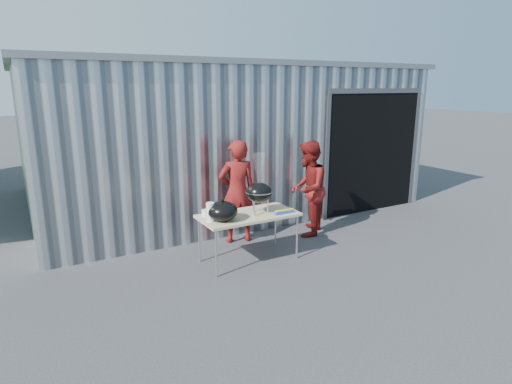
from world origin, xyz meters
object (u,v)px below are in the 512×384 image
kettle_grill (259,186)px  person_bystander (308,189)px  folding_table (248,217)px  person_cook (237,192)px

kettle_grill → person_bystander: 1.50m
folding_table → person_cook: (0.24, 0.84, 0.18)m
folding_table → person_cook: bearing=74.1°
kettle_grill → person_bystander: bearing=23.2°
kettle_grill → person_cook: bearing=84.7°
kettle_grill → person_cook: size_ratio=0.52×
folding_table → kettle_grill: kettle_grill is taller
kettle_grill → person_bystander: (1.35, 0.58, -0.32)m
kettle_grill → person_bystander: person_bystander is taller
folding_table → person_bystander: 1.61m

